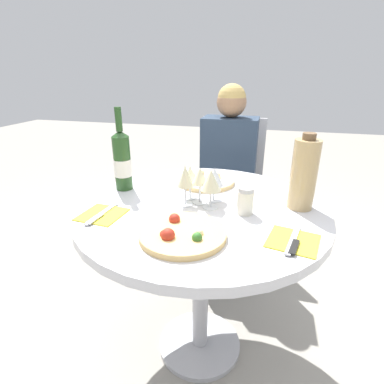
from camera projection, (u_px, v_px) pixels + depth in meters
ground_plane at (200, 345)px, 1.47m from camera, size 12.00×12.00×0.00m
dining_table at (201, 230)px, 1.23m from camera, size 0.98×0.98×0.75m
chair_behind_diner at (228, 193)px, 2.06m from camera, size 0.43×0.43×0.96m
seated_diner at (225, 193)px, 1.90m from camera, size 0.33×0.43×1.18m
pizza_large at (182, 233)px, 0.96m from camera, size 0.28×0.28×0.05m
pizza_small_far at (206, 181)px, 1.41m from camera, size 0.27×0.27×0.05m
wine_bottle at (122, 161)px, 1.30m from camera, size 0.08×0.08×0.36m
tall_carafe at (304, 174)px, 1.12m from camera, size 0.10×0.10×0.29m
sugar_shaker at (245, 201)px, 1.10m from camera, size 0.06×0.06×0.10m
wine_glass_front_left at (185, 177)px, 1.15m from camera, size 0.06×0.06×0.16m
wine_glass_front_right at (211, 181)px, 1.13m from camera, size 0.08×0.08×0.15m
wine_glass_back_right at (214, 177)px, 1.19m from camera, size 0.08×0.08×0.14m
wine_glass_back_left at (190, 175)px, 1.21m from camera, size 0.07×0.07×0.14m
wine_glass_center at (200, 177)px, 1.17m from camera, size 0.07×0.07×0.15m
place_setting_left at (102, 215)px, 1.10m from camera, size 0.16×0.19×0.01m
place_setting_right at (293, 241)px, 0.93m from camera, size 0.18×0.19×0.01m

